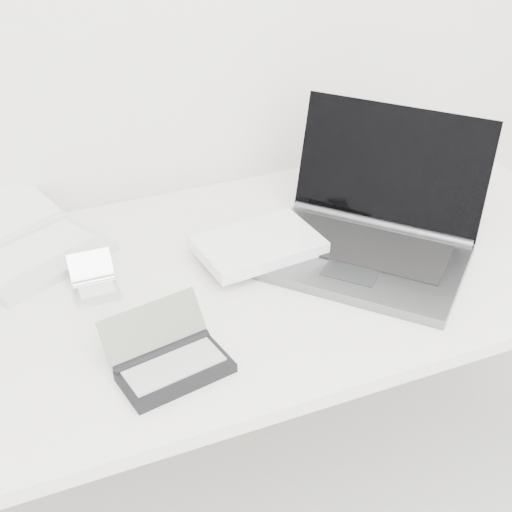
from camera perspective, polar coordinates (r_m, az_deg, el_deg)
name	(u,v)px	position (r m, az deg, el deg)	size (l,w,h in m)	color
desk	(262,284)	(1.56, 0.45, -2.29)	(1.60, 0.80, 0.73)	white
laptop_large	(346,235)	(1.57, 7.22, 1.69)	(0.65, 0.57, 0.28)	slate
netbook_open_white	(24,245)	(1.65, -18.10, 0.85)	(0.42, 0.45, 0.08)	silver
pda_silver	(95,285)	(1.49, -12.73, -2.28)	(0.09, 0.11, 0.07)	silver
palmtop_charcoal	(169,360)	(1.28, -6.94, -8.27)	(0.22, 0.19, 0.09)	black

